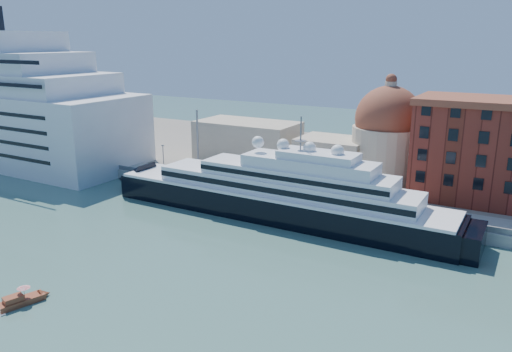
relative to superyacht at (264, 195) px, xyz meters
The scene contains 9 objects.
ground 23.99m from the superyacht, 102.50° to the right, with size 400.00×400.00×0.00m, color #3A655C.
quay 12.57m from the superyacht, 114.86° to the left, with size 180.00×10.00×2.50m, color gray.
land 52.38m from the superyacht, 95.60° to the left, with size 260.00×72.00×2.00m, color slate.
quay_fence 8.39m from the superyacht, 128.10° to the left, with size 180.00×0.10×1.20m, color slate.
superyacht is the anchor object (origin of this frame).
service_barge 62.16m from the superyacht, behind, with size 13.93×8.56×2.97m.
water_taxi 53.52m from the superyacht, 103.29° to the right, with size 3.88×6.72×3.03m.
church 35.32m from the superyacht, 87.87° to the left, with size 66.00×18.00×25.50m.
lamp_posts 20.72m from the superyacht, 152.45° to the left, with size 120.80×2.40×18.00m.
Camera 1 is at (55.53, -68.71, 37.69)m, focal length 35.00 mm.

